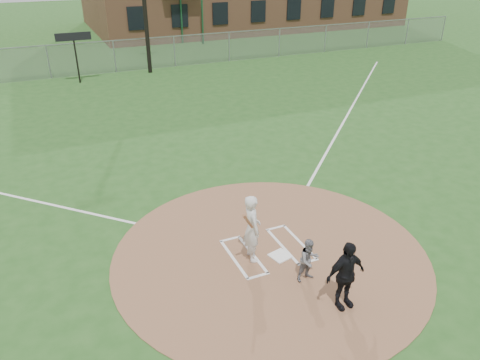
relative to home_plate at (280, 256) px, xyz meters
name	(u,v)px	position (x,y,z in m)	size (l,w,h in m)	color
ground	(270,254)	(-0.18, 0.24, -0.04)	(140.00, 140.00, 0.00)	#234F1B
dirt_circle	(270,253)	(-0.18, 0.24, -0.03)	(8.40, 8.40, 0.02)	#926445
home_plate	(280,256)	(0.00, 0.00, 0.00)	(0.49, 0.49, 0.03)	white
foul_line_first	(349,112)	(8.82, 9.24, -0.03)	(0.10, 24.00, 0.01)	white
catcher	(309,260)	(0.17, -1.10, 0.55)	(0.55, 0.43, 1.14)	slate
umpire	(345,275)	(0.40, -2.23, 0.84)	(1.00, 0.42, 1.71)	black
batters_boxes	(268,250)	(-0.18, 0.39, -0.01)	(2.08, 1.88, 0.01)	white
batter_at_plate	(252,228)	(-0.72, 0.25, 0.92)	(0.81, 0.99, 1.86)	silver
outfield_fence	(115,56)	(-0.18, 22.24, 0.98)	(56.08, 0.08, 2.03)	slate
scoreboard_sign	(74,42)	(-2.68, 20.44, 2.35)	(2.00, 0.10, 2.93)	black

